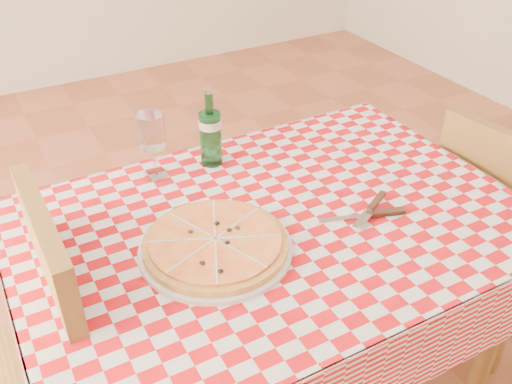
{
  "coord_description": "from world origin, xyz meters",
  "views": [
    {
      "loc": [
        -0.61,
        -1.0,
        1.64
      ],
      "look_at": [
        -0.02,
        0.06,
        0.82
      ],
      "focal_mm": 40.0,
      "sensor_mm": 36.0,
      "label": 1
    }
  ],
  "objects_px": {
    "pizza_plate": "(215,243)",
    "water_bottle": "(210,127)",
    "chair_near": "(497,224)",
    "dining_table": "(273,250)",
    "chair_far": "(29,360)",
    "wine_glass": "(153,146)"
  },
  "relations": [
    {
      "from": "dining_table",
      "to": "chair_near",
      "type": "relative_size",
      "value": 1.37
    },
    {
      "from": "wine_glass",
      "to": "dining_table",
      "type": "bearing_deg",
      "value": -61.94
    },
    {
      "from": "pizza_plate",
      "to": "wine_glass",
      "type": "bearing_deg",
      "value": 90.64
    },
    {
      "from": "chair_near",
      "to": "wine_glass",
      "type": "distance_m",
      "value": 1.14
    },
    {
      "from": "dining_table",
      "to": "water_bottle",
      "type": "bearing_deg",
      "value": 92.8
    },
    {
      "from": "chair_far",
      "to": "wine_glass",
      "type": "distance_m",
      "value": 0.63
    },
    {
      "from": "chair_near",
      "to": "water_bottle",
      "type": "bearing_deg",
      "value": 145.57
    },
    {
      "from": "dining_table",
      "to": "chair_near",
      "type": "bearing_deg",
      "value": -5.3
    },
    {
      "from": "chair_far",
      "to": "water_bottle",
      "type": "relative_size",
      "value": 3.98
    },
    {
      "from": "chair_near",
      "to": "water_bottle",
      "type": "distance_m",
      "value": 1.0
    },
    {
      "from": "pizza_plate",
      "to": "water_bottle",
      "type": "height_order",
      "value": "water_bottle"
    },
    {
      "from": "chair_near",
      "to": "chair_far",
      "type": "xyz_separation_m",
      "value": [
        -1.46,
        0.13,
        0.04
      ]
    },
    {
      "from": "dining_table",
      "to": "water_bottle",
      "type": "relative_size",
      "value": 5.07
    },
    {
      "from": "dining_table",
      "to": "water_bottle",
      "type": "xyz_separation_m",
      "value": [
        -0.02,
        0.34,
        0.22
      ]
    },
    {
      "from": "pizza_plate",
      "to": "chair_near",
      "type": "bearing_deg",
      "value": -2.2
    },
    {
      "from": "chair_near",
      "to": "pizza_plate",
      "type": "bearing_deg",
      "value": 169.96
    },
    {
      "from": "chair_far",
      "to": "wine_glass",
      "type": "relative_size",
      "value": 4.83
    },
    {
      "from": "chair_far",
      "to": "pizza_plate",
      "type": "height_order",
      "value": "chair_far"
    },
    {
      "from": "water_bottle",
      "to": "wine_glass",
      "type": "distance_m",
      "value": 0.17
    },
    {
      "from": "dining_table",
      "to": "chair_near",
      "type": "distance_m",
      "value": 0.83
    },
    {
      "from": "pizza_plate",
      "to": "dining_table",
      "type": "bearing_deg",
      "value": 11.47
    },
    {
      "from": "chair_near",
      "to": "pizza_plate",
      "type": "relative_size",
      "value": 2.37
    }
  ]
}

